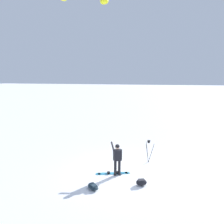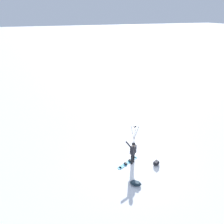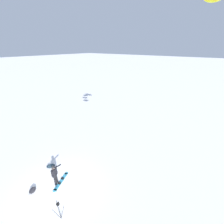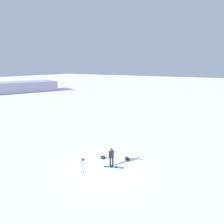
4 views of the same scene
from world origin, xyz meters
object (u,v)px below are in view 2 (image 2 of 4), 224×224
(gear_bag_small, at_px, (156,163))
(snowboard, at_px, (128,162))
(gear_bag_large, at_px, (136,183))
(camera_tripod, at_px, (135,130))
(snowboarder, at_px, (133,151))

(gear_bag_small, bearing_deg, snowboard, -115.79)
(gear_bag_large, bearing_deg, gear_bag_small, 117.47)
(snowboard, relative_size, gear_bag_small, 2.76)
(camera_tripod, xyz_separation_m, gear_bag_small, (3.02, 0.15, -0.81))
(snowboard, height_order, gear_bag_large, gear_bag_large)
(snowboarder, relative_size, gear_bag_large, 2.21)
(snowboarder, distance_m, gear_bag_large, 2.06)
(snowboard, distance_m, gear_bag_small, 1.87)
(snowboard, height_order, gear_bag_small, gear_bag_small)
(snowboarder, relative_size, snowboard, 1.00)
(snowboard, height_order, camera_tripod, camera_tripod)
(snowboarder, bearing_deg, camera_tripod, 151.70)
(camera_tripod, bearing_deg, gear_bag_large, -24.61)
(gear_bag_large, distance_m, camera_tripod, 4.55)
(gear_bag_large, bearing_deg, snowboard, 169.79)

